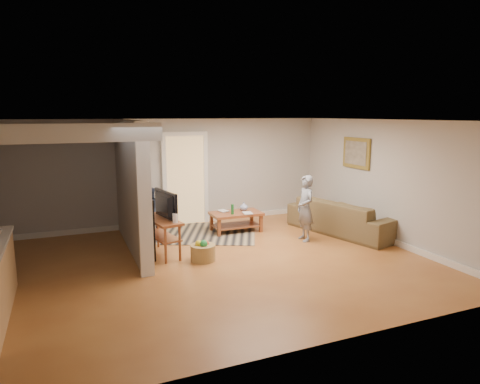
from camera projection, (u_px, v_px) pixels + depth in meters
name	position (u px, v px, depth m)	size (l,w,h in m)	color
ground	(215.00, 264.00, 7.53)	(7.50, 7.50, 0.00)	brown
room_shell	(146.00, 183.00, 7.26)	(7.54, 6.02, 2.52)	#B6B3AE
area_rug	(199.00, 233.00, 9.49)	(2.48, 1.81, 0.01)	black
sofa	(342.00, 233.00, 9.53)	(2.53, 0.99, 0.74)	#493C24
coffee_table	(237.00, 216.00, 9.59)	(1.13, 0.67, 0.66)	brown
tv_console	(162.00, 222.00, 7.91)	(0.63, 1.17, 0.96)	brown
speaker_left	(151.00, 231.00, 7.57)	(0.11, 0.11, 1.12)	black
speaker_right	(132.00, 208.00, 9.51)	(0.11, 0.11, 1.11)	black
toy_basket	(203.00, 252.00, 7.69)	(0.45, 0.45, 0.40)	olive
child	(305.00, 240.00, 8.95)	(0.50, 0.33, 1.37)	gray
toddler	(151.00, 230.00, 9.76)	(0.48, 0.37, 0.99)	#212C45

